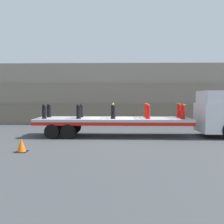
{
  "coord_description": "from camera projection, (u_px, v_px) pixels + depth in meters",
  "views": [
    {
      "loc": [
        0.35,
        -15.87,
        2.59
      ],
      "look_at": [
        -0.08,
        0.0,
        1.56
      ],
      "focal_mm": 40.0,
      "sensor_mm": 36.0,
      "label": 1
    }
  ],
  "objects": [
    {
      "name": "fire_hydrant_red_near_4",
      "position": [
        183.0,
        112.0,
        15.26
      ],
      "size": [
        0.33,
        0.54,
        0.9
      ],
      "color": "red",
      "rests_on": "flatbed_trailer"
    },
    {
      "name": "fire_hydrant_red_far_3",
      "position": [
        146.0,
        111.0,
        16.37
      ],
      "size": [
        0.33,
        0.54,
        0.9
      ],
      "color": "red",
      "rests_on": "flatbed_trailer"
    },
    {
      "name": "fire_hydrant_black_far_1",
      "position": [
        81.0,
        111.0,
        16.49
      ],
      "size": [
        0.33,
        0.54,
        0.9
      ],
      "color": "black",
      "rests_on": "flatbed_trailer"
    },
    {
      "name": "fire_hydrant_black_near_1",
      "position": [
        78.0,
        112.0,
        15.43
      ],
      "size": [
        0.33,
        0.54,
        0.9
      ],
      "color": "black",
      "rests_on": "flatbed_trailer"
    },
    {
      "name": "flatbed_trailer",
      "position": [
        104.0,
        121.0,
        15.96
      ],
      "size": [
        9.77,
        2.51,
        1.17
      ],
      "color": "#B2B2B7",
      "rests_on": "ground_plane"
    },
    {
      "name": "fire_hydrant_black_near_2",
      "position": [
        113.0,
        112.0,
        15.37
      ],
      "size": [
        0.33,
        0.54,
        0.9
      ],
      "color": "black",
      "rests_on": "flatbed_trailer"
    },
    {
      "name": "cargo_strap_middle",
      "position": [
        147.0,
        104.0,
        15.81
      ],
      "size": [
        0.05,
        2.6,
        0.01
      ],
      "color": "yellow",
      "rests_on": "fire_hydrant_red_near_3"
    },
    {
      "name": "fire_hydrant_red_far_4",
      "position": [
        179.0,
        111.0,
        16.32
      ],
      "size": [
        0.33,
        0.54,
        0.9
      ],
      "color": "red",
      "rests_on": "flatbed_trailer"
    },
    {
      "name": "fire_hydrant_black_far_2",
      "position": [
        113.0,
        111.0,
        16.43
      ],
      "size": [
        0.33,
        0.54,
        0.9
      ],
      "color": "black",
      "rests_on": "flatbed_trailer"
    },
    {
      "name": "rock_cliff",
      "position": [
        115.0,
        94.0,
        23.63
      ],
      "size": [
        60.0,
        3.3,
        5.5
      ],
      "color": "#706656",
      "rests_on": "ground_plane"
    },
    {
      "name": "ground_plane",
      "position": [
        113.0,
        136.0,
        16.01
      ],
      "size": [
        120.0,
        120.0,
        0.0
      ],
      "primitive_type": "plane",
      "color": "#3F4244"
    },
    {
      "name": "fire_hydrant_red_near_3",
      "position": [
        148.0,
        112.0,
        15.32
      ],
      "size": [
        0.33,
        0.54,
        0.9
      ],
      "color": "red",
      "rests_on": "flatbed_trailer"
    },
    {
      "name": "fire_hydrant_black_far_0",
      "position": [
        49.0,
        111.0,
        16.54
      ],
      "size": [
        0.33,
        0.54,
        0.9
      ],
      "color": "black",
      "rests_on": "flatbed_trailer"
    },
    {
      "name": "cargo_strap_front",
      "position": [
        181.0,
        104.0,
        15.76
      ],
      "size": [
        0.05,
        2.6,
        0.01
      ],
      "color": "yellow",
      "rests_on": "fire_hydrant_red_near_4"
    },
    {
      "name": "cargo_strap_rear",
      "position": [
        113.0,
        104.0,
        15.87
      ],
      "size": [
        0.05,
        2.6,
        0.01
      ],
      "color": "yellow",
      "rests_on": "fire_hydrant_black_near_2"
    },
    {
      "name": "traffic_cone",
      "position": [
        21.0,
        145.0,
        11.5
      ],
      "size": [
        0.51,
        0.51,
        0.63
      ],
      "color": "black",
      "rests_on": "ground_plane"
    },
    {
      "name": "truck_cab",
      "position": [
        218.0,
        114.0,
        15.74
      ],
      "size": [
        2.29,
        2.62,
        2.91
      ],
      "color": "silver",
      "rests_on": "ground_plane"
    },
    {
      "name": "fire_hydrant_black_near_0",
      "position": [
        44.0,
        112.0,
        15.49
      ],
      "size": [
        0.33,
        0.54,
        0.9
      ],
      "color": "black",
      "rests_on": "flatbed_trailer"
    }
  ]
}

